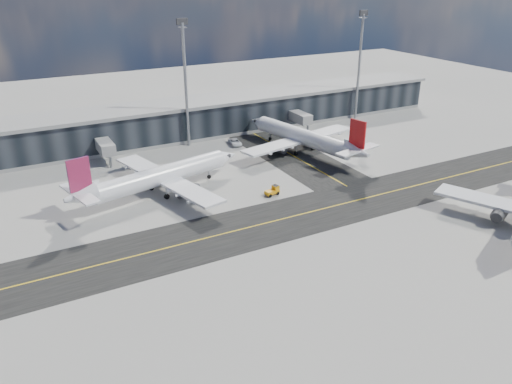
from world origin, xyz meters
TOP-DOWN VIEW (x-y plane):
  - ground at (0.00, 0.00)m, footprint 300.00×300.00m
  - taxiway_lanes at (3.91, 10.74)m, footprint 180.00×63.00m
  - terminal_concourse at (0.04, 54.93)m, footprint 152.00×19.80m
  - floodlight_masts at (0.00, 48.00)m, footprint 102.50×0.70m
  - airliner_af at (-15.10, 23.63)m, footprint 35.81×30.78m
  - airliner_redtail at (21.31, 30.63)m, footprint 31.48×36.68m
  - baggage_tug at (3.37, 13.44)m, footprint 2.95×1.85m
  - service_van at (9.78, 42.89)m, footprint 2.95×5.28m

SIDE VIEW (x-z plane):
  - ground at x=0.00m, z-range 0.00..0.00m
  - taxiway_lanes at x=3.91m, z-range -0.01..0.03m
  - service_van at x=9.78m, z-range 0.00..1.40m
  - baggage_tug at x=3.37m, z-range 0.00..1.73m
  - airliner_af at x=-15.10m, z-range -1.82..8.89m
  - airliner_redtail at x=21.31m, z-range -1.85..9.07m
  - terminal_concourse at x=0.04m, z-range -0.31..8.49m
  - floodlight_masts at x=0.00m, z-range 1.16..30.06m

